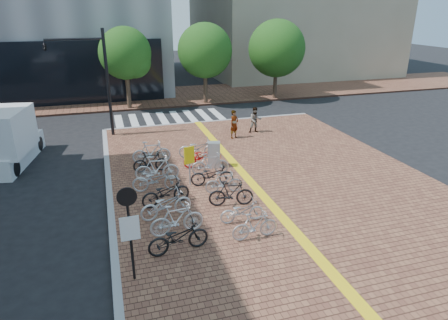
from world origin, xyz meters
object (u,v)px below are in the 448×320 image
object	(u,v)px
bike_11	(224,182)
bike_15	(198,148)
bike_6	(151,162)
pedestrian_b	(255,120)
bike_2	(166,204)
bike_3	(166,192)
bike_10	(231,193)
bike_9	(242,211)
bike_13	(210,164)
box_truck	(3,138)
utility_box	(214,155)
notice_sign	(129,223)
bike_0	(178,237)
bike_12	(212,175)
bike_14	(202,156)
yellow_sign	(190,159)
pedestrian_a	(234,124)
bike_4	(156,179)
traffic_light_pole	(79,64)
bike_7	(151,152)
bike_1	(177,219)
bike_5	(157,168)
bike_8	(255,226)

from	to	relation	value
bike_11	bike_15	xyz separation A→B (m)	(-0.05, 4.35, 0.04)
bike_6	pedestrian_b	bearing A→B (deg)	-55.15
bike_2	bike_3	xyz separation A→B (m)	(0.15, 0.99, -0.00)
bike_10	pedestrian_b	distance (m)	9.78
bike_9	bike_13	bearing A→B (deg)	0.36
bike_9	box_truck	xyz separation A→B (m)	(-9.22, 9.08, 0.79)
pedestrian_b	bike_2	bearing A→B (deg)	-121.31
bike_2	bike_13	size ratio (longest dim) A/B	1.13
utility_box	notice_sign	size ratio (longest dim) A/B	0.43
bike_0	bike_12	world-z (taller)	bike_0
bike_14	yellow_sign	distance (m)	2.35
pedestrian_a	bike_0	bearing A→B (deg)	-145.21
bike_3	bike_6	world-z (taller)	bike_3
bike_15	bike_11	bearing A→B (deg)	-170.15
bike_12	bike_13	bearing A→B (deg)	-1.84
pedestrian_a	pedestrian_b	size ratio (longest dim) A/B	1.05
bike_0	bike_4	xyz separation A→B (m)	(-0.05, 4.64, 0.00)
bike_14	traffic_light_pole	size ratio (longest dim) A/B	0.31
bike_11	utility_box	size ratio (longest dim) A/B	1.24
bike_0	bike_7	world-z (taller)	bike_7
bike_3	bike_10	distance (m)	2.53
bike_14	notice_sign	size ratio (longest dim) A/B	0.67
bike_13	yellow_sign	xyz separation A→B (m)	(-1.13, -0.86, 0.69)
bike_1	bike_2	world-z (taller)	bike_1
notice_sign	utility_box	bearing A→B (deg)	59.49
bike_0	bike_2	world-z (taller)	bike_0
bike_5	bike_14	xyz separation A→B (m)	(2.33, 1.14, -0.08)
bike_12	utility_box	bearing A→B (deg)	-8.54
bike_1	bike_6	size ratio (longest dim) A/B	1.13
bike_2	bike_3	world-z (taller)	bike_2
bike_6	bike_10	xyz separation A→B (m)	(2.52, -4.33, 0.03)
bike_2	bike_14	bearing A→B (deg)	-40.58
box_truck	bike_5	bearing A→B (deg)	-33.84
bike_2	bike_7	bearing A→B (deg)	-13.65
bike_8	traffic_light_pole	xyz separation A→B (m)	(-5.43, 13.29, 3.75)
bike_1	bike_15	bearing A→B (deg)	-23.93
bike_12	bike_14	world-z (taller)	bike_14
pedestrian_a	bike_13	bearing A→B (deg)	-147.96
notice_sign	bike_6	bearing A→B (deg)	79.35
bike_0	notice_sign	distance (m)	2.19
bike_8	notice_sign	distance (m)	4.35
pedestrian_b	bike_15	bearing A→B (deg)	-137.00
bike_6	pedestrian_b	distance (m)	8.19
bike_9	yellow_sign	world-z (taller)	yellow_sign
utility_box	bike_8	bearing A→B (deg)	-93.72
utility_box	yellow_sign	bearing A→B (deg)	-132.05
yellow_sign	utility_box	bearing A→B (deg)	47.95
bike_14	box_truck	world-z (taller)	box_truck
pedestrian_a	traffic_light_pole	xyz separation A→B (m)	(-8.20, 2.74, 3.40)
yellow_sign	bike_6	bearing A→B (deg)	125.57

